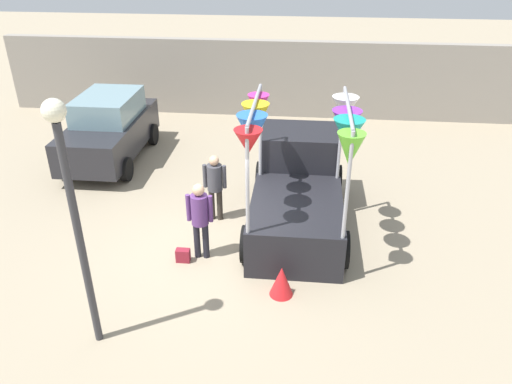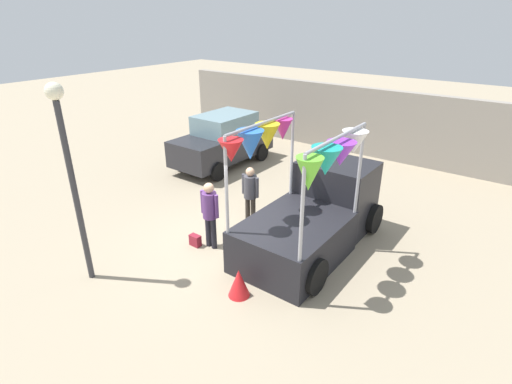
# 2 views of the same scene
# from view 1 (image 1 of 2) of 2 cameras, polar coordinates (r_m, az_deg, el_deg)

# --- Properties ---
(ground_plane) EXTENTS (60.00, 60.00, 0.00)m
(ground_plane) POSITION_cam_1_polar(r_m,az_deg,el_deg) (10.62, -3.77, -6.41)
(ground_plane) COLOR gray
(vendor_truck) EXTENTS (2.55, 4.08, 3.11)m
(vendor_truck) POSITION_cam_1_polar(r_m,az_deg,el_deg) (11.12, 4.83, 1.03)
(vendor_truck) COLOR black
(vendor_truck) RESTS_ON ground
(parked_car) EXTENTS (1.88, 4.00, 1.88)m
(parked_car) POSITION_cam_1_polar(r_m,az_deg,el_deg) (14.78, -16.41, 7.00)
(parked_car) COLOR #26262B
(parked_car) RESTS_ON ground
(person_customer) EXTENTS (0.53, 0.34, 1.67)m
(person_customer) POSITION_cam_1_polar(r_m,az_deg,el_deg) (9.86, -6.44, -2.54)
(person_customer) COLOR black
(person_customer) RESTS_ON ground
(person_vendor) EXTENTS (0.53, 0.34, 1.60)m
(person_vendor) POSITION_cam_1_polar(r_m,az_deg,el_deg) (11.16, -4.73, 1.17)
(person_vendor) COLOR #2D2823
(person_vendor) RESTS_ON ground
(handbag) EXTENTS (0.28, 0.16, 0.28)m
(handbag) POSITION_cam_1_polar(r_m,az_deg,el_deg) (10.25, -8.34, -7.18)
(handbag) COLOR maroon
(handbag) RESTS_ON ground
(street_lamp) EXTENTS (0.32, 0.32, 4.10)m
(street_lamp) POSITION_cam_1_polar(r_m,az_deg,el_deg) (7.45, -20.36, -0.62)
(street_lamp) COLOR #333338
(street_lamp) RESTS_ON ground
(brick_boundary_wall) EXTENTS (18.00, 0.36, 2.60)m
(brick_boundary_wall) POSITION_cam_1_polar(r_m,az_deg,el_deg) (17.76, 0.51, 12.87)
(brick_boundary_wall) COLOR gray
(brick_boundary_wall) RESTS_ON ground
(folded_kite_bundle_crimson) EXTENTS (0.61, 0.61, 0.60)m
(folded_kite_bundle_crimson) POSITION_cam_1_polar(r_m,az_deg,el_deg) (9.24, 2.93, -10.13)
(folded_kite_bundle_crimson) COLOR red
(folded_kite_bundle_crimson) RESTS_ON ground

